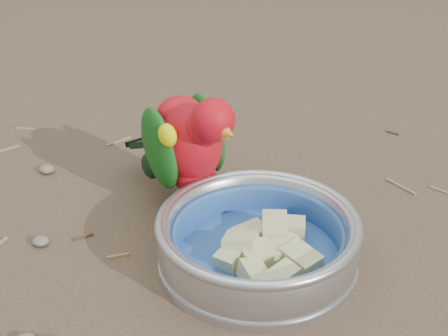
# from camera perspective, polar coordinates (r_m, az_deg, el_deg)

# --- Properties ---
(ground) EXTENTS (60.00, 60.00, 0.00)m
(ground) POSITION_cam_1_polar(r_m,az_deg,el_deg) (0.76, -0.73, -8.92)
(ground) COLOR #4E3C2E
(food_bowl) EXTENTS (0.22, 0.22, 0.02)m
(food_bowl) POSITION_cam_1_polar(r_m,az_deg,el_deg) (0.77, 2.81, -7.58)
(food_bowl) COLOR #B2B2BA
(food_bowl) RESTS_ON ground
(bowl_wall) EXTENTS (0.22, 0.22, 0.04)m
(bowl_wall) POSITION_cam_1_polar(r_m,az_deg,el_deg) (0.75, 2.86, -5.76)
(bowl_wall) COLOR #B2B2BA
(bowl_wall) RESTS_ON food_bowl
(fruit_wedges) EXTENTS (0.13, 0.13, 0.03)m
(fruit_wedges) POSITION_cam_1_polar(r_m,az_deg,el_deg) (0.76, 2.85, -6.19)
(fruit_wedges) COLOR #C4C386
(fruit_wedges) RESTS_ON food_bowl
(lory_parrot) EXTENTS (0.20, 0.21, 0.16)m
(lory_parrot) POSITION_cam_1_polar(r_m,az_deg,el_deg) (0.83, -2.87, 1.34)
(lory_parrot) COLOR #B80B17
(lory_parrot) RESTS_ON ground
(ground_debris) EXTENTS (0.90, 0.80, 0.01)m
(ground_debris) POSITION_cam_1_polar(r_m,az_deg,el_deg) (0.81, -0.43, -5.81)
(ground_debris) COLOR olive
(ground_debris) RESTS_ON ground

